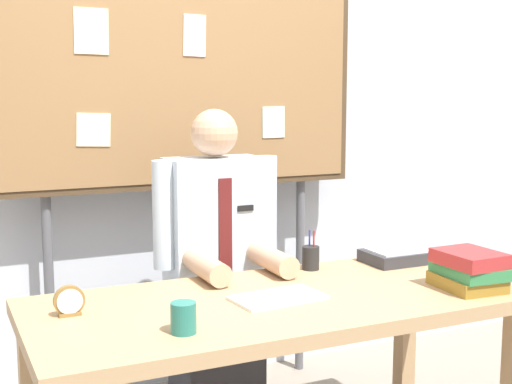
{
  "coord_description": "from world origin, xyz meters",
  "views": [
    {
      "loc": [
        -1.08,
        -2.14,
        1.45
      ],
      "look_at": [
        0.0,
        0.17,
        1.08
      ],
      "focal_mm": 49.68,
      "sensor_mm": 36.0,
      "label": 1
    }
  ],
  "objects": [
    {
      "name": "paper_tray",
      "position": [
        0.68,
        0.24,
        0.76
      ],
      "size": [
        0.26,
        0.2,
        0.06
      ],
      "color": "#333338",
      "rests_on": "desk"
    },
    {
      "name": "book_stack",
      "position": [
        0.68,
        -0.2,
        0.8
      ],
      "size": [
        0.22,
        0.26,
        0.14
      ],
      "color": "olive",
      "rests_on": "desk"
    },
    {
      "name": "open_notebook",
      "position": [
        -0.01,
        -0.02,
        0.74
      ],
      "size": [
        0.33,
        0.21,
        0.01
      ],
      "primitive_type": "cube",
      "rotation": [
        0.0,
        0.0,
        0.09
      ],
      "color": "white",
      "rests_on": "desk"
    },
    {
      "name": "bulletin_board",
      "position": [
        -0.0,
        0.95,
        1.49
      ],
      "size": [
        1.71,
        0.09,
        2.03
      ],
      "color": "#4C3823",
      "rests_on": "ground_plane"
    },
    {
      "name": "pen_holder",
      "position": [
        0.3,
        0.29,
        0.78
      ],
      "size": [
        0.07,
        0.07,
        0.16
      ],
      "color": "#262626",
      "rests_on": "desk"
    },
    {
      "name": "coffee_mug",
      "position": [
        -0.42,
        -0.21,
        0.78
      ],
      "size": [
        0.08,
        0.08,
        0.09
      ],
      "primitive_type": "cylinder",
      "color": "#267266",
      "rests_on": "desk"
    },
    {
      "name": "back_wall",
      "position": [
        0.0,
        1.15,
        1.35
      ],
      "size": [
        6.4,
        0.08,
        2.7
      ],
      "primitive_type": "cube",
      "color": "silver",
      "rests_on": "ground_plane"
    },
    {
      "name": "desk",
      "position": [
        0.0,
        0.0,
        0.64
      ],
      "size": [
        1.72,
        0.77,
        0.73
      ],
      "color": "tan",
      "rests_on": "ground_plane"
    },
    {
      "name": "desk_clock",
      "position": [
        -0.69,
        0.1,
        0.78
      ],
      "size": [
        0.1,
        0.04,
        0.1
      ],
      "color": "olive",
      "rests_on": "desk"
    },
    {
      "name": "person",
      "position": [
        0.0,
        0.57,
        0.64
      ],
      "size": [
        0.55,
        0.56,
        1.37
      ],
      "color": "#2D2D33",
      "rests_on": "ground_plane"
    }
  ]
}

